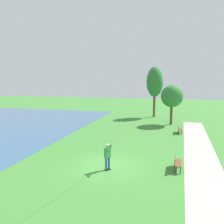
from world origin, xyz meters
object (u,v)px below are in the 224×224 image
Objects in this scene: person_kite_flyer at (108,154)px; park_bench_near_walkway at (177,162)px; tree_behind_path at (155,82)px; park_bench_far_walkway at (179,129)px; tree_lakeside_near at (172,96)px.

person_kite_flyer is 4.53m from park_bench_near_walkway.
tree_behind_path reaches higher than park_bench_near_walkway.
park_bench_far_walkway is 5.82m from tree_lakeside_near.
tree_behind_path reaches higher than park_bench_far_walkway.
park_bench_far_walkway is (4.98, 11.73, -0.54)m from person_kite_flyer.
park_bench_near_walkway is 10.50m from park_bench_far_walkway.
park_bench_near_walkway is 15.57m from tree_lakeside_near.
tree_behind_path is at bearing 114.56° from tree_lakeside_near.
park_bench_far_walkway is 12.11m from tree_behind_path.
person_kite_flyer is at bearing -104.07° from tree_lakeside_near.
tree_behind_path is (-2.60, 5.69, 1.84)m from tree_lakeside_near.
tree_behind_path is at bearing 108.29° from park_bench_far_walkway.
person_kite_flyer is 1.20× the size of park_bench_far_walkway.
park_bench_near_walkway is at bearing -82.39° from tree_behind_path.
tree_lakeside_near is (-0.85, 4.75, 3.25)m from park_bench_far_walkway.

